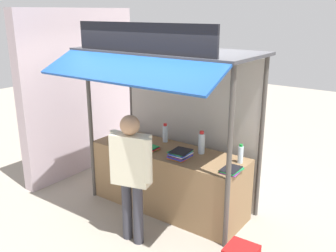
# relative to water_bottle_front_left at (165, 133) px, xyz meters

# --- Properties ---
(ground_plane) EXTENTS (20.00, 20.00, 0.00)m
(ground_plane) POSITION_rel_water_bottle_front_left_xyz_m (0.24, -0.25, -1.01)
(ground_plane) COLOR #9E9384
(stall_counter) EXTENTS (2.26, 0.76, 0.88)m
(stall_counter) POSITION_rel_water_bottle_front_left_xyz_m (0.24, -0.25, -0.57)
(stall_counter) COLOR olive
(stall_counter) RESTS_ON ground
(stall_structure) EXTENTS (2.46, 1.65, 2.61)m
(stall_structure) POSITION_rel_water_bottle_front_left_xyz_m (0.24, -0.12, 0.59)
(stall_structure) COLOR #4C4742
(stall_structure) RESTS_ON ground
(water_bottle_front_left) EXTENTS (0.08, 0.08, 0.28)m
(water_bottle_front_left) POSITION_rel_water_bottle_front_left_xyz_m (0.00, 0.00, 0.00)
(water_bottle_front_left) COLOR silver
(water_bottle_front_left) RESTS_ON stall_counter
(water_bottle_front_right) EXTENTS (0.07, 0.07, 0.25)m
(water_bottle_front_right) POSITION_rel_water_bottle_front_left_xyz_m (1.25, -0.09, -0.01)
(water_bottle_front_right) COLOR silver
(water_bottle_front_right) RESTS_ON stall_counter
(water_bottle_far_right) EXTENTS (0.09, 0.09, 0.32)m
(water_bottle_far_right) POSITION_rel_water_bottle_front_left_xyz_m (0.68, -0.09, 0.02)
(water_bottle_far_right) COLOR silver
(water_bottle_far_right) RESTS_ON stall_counter
(magazine_stack_mid_left) EXTENTS (0.26, 0.26, 0.05)m
(magazine_stack_mid_left) POSITION_rel_water_bottle_front_left_xyz_m (0.02, -0.42, -0.11)
(magazine_stack_mid_left) COLOR orange
(magazine_stack_mid_left) RESTS_ON stall_counter
(magazine_stack_back_right) EXTENTS (0.28, 0.31, 0.10)m
(magazine_stack_back_right) POSITION_rel_water_bottle_front_left_xyz_m (0.54, -0.39, -0.08)
(magazine_stack_back_right) COLOR orange
(magazine_stack_back_right) RESTS_ON stall_counter
(magazine_stack_left) EXTENTS (0.22, 0.30, 0.04)m
(magazine_stack_left) POSITION_rel_water_bottle_front_left_xyz_m (1.29, -0.40, -0.11)
(magazine_stack_left) COLOR purple
(magazine_stack_left) RESTS_ON stall_counter
(banana_bunch_rightmost) EXTENTS (0.12, 0.11, 0.30)m
(banana_bunch_rightmost) POSITION_rel_water_bottle_front_left_xyz_m (0.74, -0.73, 0.91)
(banana_bunch_rightmost) COLOR #332D23
(banana_bunch_leftmost) EXTENTS (0.10, 0.09, 0.28)m
(banana_bunch_leftmost) POSITION_rel_water_bottle_front_left_xyz_m (-0.41, -0.73, 0.92)
(banana_bunch_leftmost) COLOR #332D23
(banana_bunch_inner_right) EXTENTS (0.10, 0.11, 0.29)m
(banana_bunch_inner_right) POSITION_rel_water_bottle_front_left_xyz_m (0.11, -0.73, 0.92)
(banana_bunch_inner_right) COLOR #332D23
(vendor_person) EXTENTS (0.61, 0.31, 1.62)m
(vendor_person) POSITION_rel_water_bottle_front_left_xyz_m (0.38, -1.19, -0.04)
(vendor_person) COLOR #383842
(vendor_person) RESTS_ON ground
(neighbour_wall) EXTENTS (0.20, 2.40, 2.79)m
(neighbour_wall) POSITION_rel_water_bottle_front_left_xyz_m (-1.83, 0.05, 0.38)
(neighbour_wall) COLOR #C3AEB9
(neighbour_wall) RESTS_ON ground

